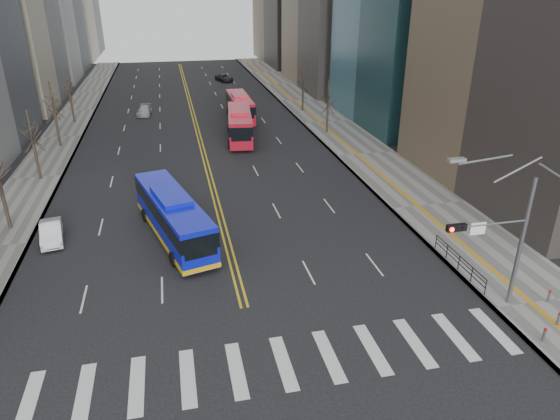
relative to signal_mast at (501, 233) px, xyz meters
The scene contains 16 objects.
ground 14.73m from the signal_mast, behind, with size 220.00×220.00×0.00m, color black.
sidewalk_right 43.43m from the signal_mast, 85.04° to the left, with size 7.00×130.00×0.15m, color slate.
sidewalk_left 52.80m from the signal_mast, 125.14° to the left, with size 5.00×130.00×0.15m, color slate.
crosswalk 14.73m from the signal_mast, behind, with size 26.70×4.00×0.01m.
centerline 54.98m from the signal_mast, 104.56° to the left, with size 0.55×100.00×0.01m.
signal_mast is the anchor object (origin of this frame).
pedestrian_railing 5.71m from the signal_mast, 82.40° to the left, with size 0.06×6.06×1.02m.
bollards 5.43m from the signal_mast, 40.86° to the right, with size 2.87×3.17×0.78m.
street_trees 38.71m from the signal_mast, 122.76° to the left, with size 35.20×47.20×7.60m.
blue_bus 21.91m from the signal_mast, 143.55° to the left, with size 5.67×12.51×3.56m.
red_bus_near 38.70m from the signal_mast, 103.36° to the left, with size 4.03×11.81×3.66m.
red_bus_far 48.00m from the signal_mast, 98.98° to the left, with size 2.80×11.01×3.50m.
car_white 30.22m from the signal_mast, 151.35° to the left, with size 1.46×4.20×1.38m, color white.
car_dark_mid 55.52m from the signal_mast, 95.42° to the left, with size 1.74×4.32×1.47m, color black.
car_silver 56.68m from the signal_mast, 111.37° to the left, with size 1.79×4.41×1.28m, color #A7A7AD.
car_dark_far 77.90m from the signal_mast, 94.52° to the left, with size 2.25×4.88×1.36m, color black.
Camera 1 is at (-3.23, -18.99, 17.22)m, focal length 32.00 mm.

